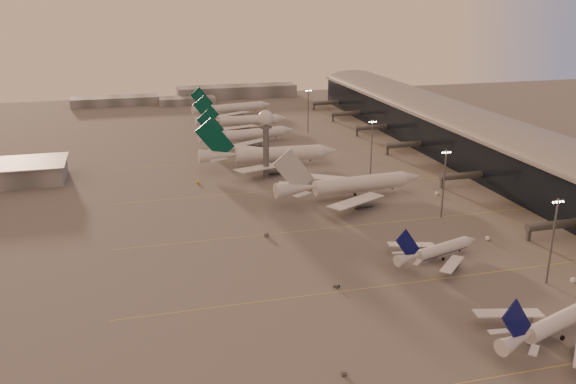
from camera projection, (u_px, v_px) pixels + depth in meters
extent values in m
plane|color=#514E4F|center=(352.00, 309.00, 156.52)|extent=(700.00, 700.00, 0.00)
cube|color=gold|center=(539.00, 369.00, 131.71)|extent=(180.00, 0.25, 0.02)
cube|color=gold|center=(438.00, 279.00, 172.99)|extent=(180.00, 0.25, 0.02)
cube|color=gold|center=(377.00, 223.00, 214.28)|extent=(180.00, 0.25, 0.02)
cube|color=gold|center=(335.00, 186.00, 255.56)|extent=(180.00, 0.25, 0.02)
cube|color=gold|center=(302.00, 156.00, 301.44)|extent=(180.00, 0.25, 0.02)
cube|color=black|center=(488.00, 148.00, 280.89)|extent=(36.00, 360.00, 18.00)
cylinder|color=gray|center=(490.00, 128.00, 278.06)|extent=(10.08, 360.00, 10.08)
cube|color=gray|center=(490.00, 128.00, 277.99)|extent=(40.00, 362.00, 0.80)
cylinder|color=#54565B|center=(556.00, 225.00, 200.75)|extent=(22.00, 2.80, 2.80)
cube|color=#54565B|center=(529.00, 234.00, 199.04)|extent=(1.20, 1.20, 4.40)
cylinder|color=#54565B|center=(464.00, 176.00, 253.96)|extent=(22.00, 2.80, 2.80)
cube|color=#54565B|center=(442.00, 183.00, 252.25)|extent=(1.20, 1.20, 4.40)
cylinder|color=#54565B|center=(406.00, 144.00, 305.34)|extent=(22.00, 2.80, 2.80)
cube|color=#54565B|center=(387.00, 150.00, 303.63)|extent=(1.20, 1.20, 4.40)
cylinder|color=#54565B|center=(374.00, 127.00, 343.87)|extent=(22.00, 2.80, 2.80)
cube|color=#54565B|center=(357.00, 132.00, 342.16)|extent=(1.20, 1.20, 4.40)
cylinder|color=#54565B|center=(348.00, 113.00, 382.40)|extent=(22.00, 2.80, 2.80)
cube|color=#54565B|center=(333.00, 118.00, 380.69)|extent=(1.20, 1.20, 4.40)
cylinder|color=#54565B|center=(328.00, 103.00, 419.10)|extent=(22.00, 2.80, 2.80)
cube|color=#54565B|center=(314.00, 107.00, 417.39)|extent=(1.20, 1.20, 4.40)
cylinder|color=#54565B|center=(266.00, 153.00, 264.37)|extent=(2.60, 2.60, 22.00)
cylinder|color=#54565B|center=(266.00, 127.00, 260.75)|extent=(5.20, 5.20, 1.20)
sphere|color=silver|center=(266.00, 118.00, 259.52)|extent=(6.40, 6.40, 6.40)
cylinder|color=#54565B|center=(266.00, 109.00, 258.36)|extent=(0.16, 0.16, 2.00)
cylinder|color=#54565B|center=(552.00, 242.00, 166.70)|extent=(0.56, 0.56, 25.00)
cube|color=#54565B|center=(558.00, 200.00, 162.92)|extent=(3.60, 0.25, 0.25)
sphere|color=#FFEABF|center=(553.00, 202.00, 162.69)|extent=(0.56, 0.56, 0.56)
sphere|color=#FFEABF|center=(557.00, 202.00, 162.93)|extent=(0.56, 0.56, 0.56)
sphere|color=#FFEABF|center=(560.00, 202.00, 163.17)|extent=(0.56, 0.56, 0.56)
sphere|color=#FFEABF|center=(563.00, 201.00, 163.42)|extent=(0.56, 0.56, 0.56)
cylinder|color=#54565B|center=(444.00, 184.00, 216.43)|extent=(0.56, 0.56, 25.00)
cube|color=#54565B|center=(447.00, 151.00, 212.65)|extent=(3.60, 0.25, 0.25)
sphere|color=#FFEABF|center=(443.00, 153.00, 212.41)|extent=(0.56, 0.56, 0.56)
sphere|color=#FFEABF|center=(445.00, 153.00, 212.66)|extent=(0.56, 0.56, 0.56)
sphere|color=#FFEABF|center=(448.00, 152.00, 212.90)|extent=(0.56, 0.56, 0.56)
sphere|color=#FFEABF|center=(450.00, 152.00, 213.14)|extent=(0.56, 0.56, 0.56)
cylinder|color=#54565B|center=(372.00, 148.00, 265.67)|extent=(0.56, 0.56, 25.00)
cube|color=#54565B|center=(373.00, 121.00, 261.90)|extent=(3.60, 0.25, 0.25)
sphere|color=#FFEABF|center=(369.00, 122.00, 261.66)|extent=(0.56, 0.56, 0.56)
sphere|color=#FFEABF|center=(372.00, 122.00, 261.90)|extent=(0.56, 0.56, 0.56)
sphere|color=#FFEABF|center=(374.00, 122.00, 262.14)|extent=(0.56, 0.56, 0.56)
sphere|color=#FFEABF|center=(376.00, 122.00, 262.39)|extent=(0.56, 0.56, 0.56)
cylinder|color=#54565B|center=(308.00, 111.00, 347.76)|extent=(0.56, 0.56, 25.00)
cube|color=#54565B|center=(308.00, 90.00, 343.98)|extent=(3.60, 0.25, 0.25)
sphere|color=#FFEABF|center=(306.00, 91.00, 343.74)|extent=(0.56, 0.56, 0.56)
sphere|color=#FFEABF|center=(307.00, 91.00, 343.98)|extent=(0.56, 0.56, 0.56)
sphere|color=#FFEABF|center=(309.00, 91.00, 344.23)|extent=(0.56, 0.56, 0.56)
sphere|color=#FFEABF|center=(311.00, 91.00, 344.47)|extent=(0.56, 0.56, 0.56)
cube|color=#5A5D61|center=(115.00, 101.00, 434.56)|extent=(60.00, 18.00, 6.00)
cube|color=#5A5D61|center=(237.00, 92.00, 465.16)|extent=(90.00, 20.00, 9.00)
cube|color=#5A5D61|center=(187.00, 101.00, 437.71)|extent=(40.00, 15.00, 5.00)
cylinder|color=silver|center=(559.00, 323.00, 143.73)|extent=(23.60, 11.66, 4.02)
cylinder|color=#090C5B|center=(559.00, 326.00, 144.01)|extent=(22.78, 10.44, 2.89)
cone|color=silver|center=(515.00, 343.00, 134.60)|extent=(10.68, 7.09, 4.02)
cube|color=silver|center=(508.00, 315.00, 148.60)|extent=(17.48, 6.44, 1.26)
cylinder|color=slate|center=(523.00, 323.00, 148.88)|extent=(5.18, 3.99, 2.61)
cube|color=slate|center=(523.00, 318.00, 148.53)|extent=(0.39, 0.36, 1.61)
cube|color=#090C5B|center=(516.00, 324.00, 132.77)|extent=(10.52, 4.03, 11.98)
cube|color=silver|center=(534.00, 352.00, 131.00)|extent=(4.43, 4.46, 0.26)
cube|color=silver|center=(498.00, 334.00, 138.17)|extent=(4.74, 2.22, 0.26)
cylinder|color=black|center=(544.00, 331.00, 145.38)|extent=(1.27, 0.89, 1.16)
cylinder|color=black|center=(562.00, 340.00, 141.73)|extent=(1.27, 0.89, 1.16)
cylinder|color=silver|center=(443.00, 250.00, 185.38)|extent=(20.32, 9.42, 3.44)
cylinder|color=#090C5B|center=(442.00, 252.00, 185.62)|extent=(19.64, 8.38, 2.48)
cone|color=silver|center=(470.00, 242.00, 191.54)|extent=(4.78, 4.47, 3.44)
cone|color=silver|center=(408.00, 259.00, 177.92)|extent=(9.13, 5.86, 3.44)
cube|color=silver|center=(452.00, 266.00, 176.25)|extent=(12.65, 12.84, 1.08)
cylinder|color=slate|center=(452.00, 266.00, 179.60)|extent=(4.41, 3.32, 2.24)
cube|color=slate|center=(453.00, 263.00, 179.30)|extent=(0.33, 0.30, 1.38)
cube|color=silver|center=(411.00, 246.00, 189.81)|extent=(15.01, 5.96, 1.08)
cylinder|color=slate|center=(421.00, 251.00, 189.96)|extent=(4.41, 3.32, 2.24)
cube|color=slate|center=(421.00, 248.00, 189.66)|extent=(0.33, 0.30, 1.38)
cube|color=#090C5B|center=(408.00, 246.00, 176.36)|extent=(9.10, 3.17, 10.27)
cube|color=silver|center=(417.00, 264.00, 174.77)|extent=(3.85, 3.77, 0.23)
cube|color=silver|center=(399.00, 254.00, 181.04)|extent=(4.09, 2.02, 0.23)
cylinder|color=black|center=(460.00, 252.00, 190.04)|extent=(0.45, 0.45, 0.91)
cylinder|color=black|center=(433.00, 256.00, 186.87)|extent=(1.09, 0.73, 1.00)
cylinder|color=black|center=(443.00, 260.00, 183.67)|extent=(1.09, 0.73, 1.00)
cylinder|color=silver|center=(360.00, 186.00, 241.10)|extent=(38.85, 9.38, 6.01)
cylinder|color=silver|center=(360.00, 190.00, 241.53)|extent=(37.93, 7.64, 4.33)
cone|color=silver|center=(411.00, 181.00, 248.53)|extent=(7.95, 6.64, 6.01)
cone|color=silver|center=(295.00, 192.00, 232.04)|extent=(16.60, 7.41, 6.01)
cube|color=silver|center=(356.00, 204.00, 224.13)|extent=(26.63, 20.42, 1.78)
cylinder|color=slate|center=(363.00, 206.00, 229.77)|extent=(7.76, 4.55, 3.91)
cube|color=slate|center=(363.00, 202.00, 229.34)|extent=(0.31, 0.27, 2.40)
cube|color=silver|center=(322.00, 180.00, 252.68)|extent=(27.92, 16.65, 1.78)
cylinder|color=slate|center=(336.00, 187.00, 251.57)|extent=(7.76, 4.55, 3.91)
cube|color=slate|center=(336.00, 184.00, 251.14)|extent=(0.31, 0.27, 2.40)
cube|color=#B6B9BF|center=(294.00, 174.00, 229.54)|extent=(16.63, 1.81, 17.84)
cube|color=silver|center=(302.00, 198.00, 225.25)|extent=(7.82, 6.23, 0.24)
cube|color=silver|center=(288.00, 186.00, 238.53)|extent=(7.95, 5.27, 0.24)
cylinder|color=black|center=(392.00, 191.00, 246.99)|extent=(0.48, 0.48, 0.97)
cylinder|color=black|center=(350.00, 194.00, 243.15)|extent=(1.11, 0.58, 1.07)
cylinder|color=black|center=(355.00, 198.00, 239.34)|extent=(1.11, 0.58, 1.07)
cylinder|color=silver|center=(279.00, 156.00, 283.16)|extent=(40.30, 7.91, 6.47)
cylinder|color=silver|center=(279.00, 159.00, 283.62)|extent=(39.43, 6.07, 4.66)
cone|color=silver|center=(328.00, 153.00, 288.19)|extent=(7.99, 6.74, 6.47)
cone|color=silver|center=(217.00, 158.00, 276.93)|extent=(17.04, 7.07, 6.47)
cube|color=silver|center=(265.00, 170.00, 265.83)|extent=(29.13, 18.80, 1.91)
cylinder|color=slate|center=(274.00, 173.00, 271.39)|extent=(7.91, 4.48, 4.20)
cube|color=slate|center=(274.00, 169.00, 270.91)|extent=(0.34, 0.29, 2.59)
cube|color=silver|center=(252.00, 151.00, 297.05)|extent=(28.57, 20.42, 1.91)
cylinder|color=slate|center=(263.00, 158.00, 295.23)|extent=(7.91, 4.48, 4.20)
cube|color=slate|center=(263.00, 155.00, 294.75)|extent=(0.34, 0.29, 2.59)
cube|color=#033D33|center=(215.00, 142.00, 274.32)|extent=(17.79, 1.03, 19.14)
cube|color=silver|center=(219.00, 162.00, 269.63)|extent=(8.27, 5.81, 0.28)
cube|color=silver|center=(215.00, 154.00, 284.00)|extent=(8.22, 6.22, 0.28)
cylinder|color=black|center=(310.00, 163.00, 287.63)|extent=(0.56, 0.56, 1.11)
cylinder|color=black|center=(271.00, 164.00, 286.00)|extent=(1.25, 0.60, 1.23)
cylinder|color=black|center=(273.00, 166.00, 281.46)|extent=(1.25, 0.60, 1.23)
cylinder|color=silver|center=(254.00, 136.00, 327.02)|extent=(33.81, 11.85, 5.39)
cylinder|color=silver|center=(254.00, 138.00, 327.41)|extent=(32.86, 10.24, 3.88)
cone|color=silver|center=(288.00, 132.00, 335.38)|extent=(7.40, 6.55, 5.39)
cone|color=silver|center=(212.00, 139.00, 316.88)|extent=(14.80, 8.04, 5.39)
cube|color=silver|center=(250.00, 145.00, 311.90)|extent=(22.32, 19.72, 1.59)
cylinder|color=slate|center=(255.00, 146.00, 317.14)|extent=(7.03, 4.71, 3.50)
cube|color=slate|center=(255.00, 144.00, 316.74)|extent=(0.32, 0.28, 2.16)
cube|color=silver|center=(231.00, 134.00, 335.84)|extent=(24.85, 12.34, 1.59)
cylinder|color=slate|center=(240.00, 138.00, 335.42)|extent=(7.03, 4.71, 3.50)
cube|color=slate|center=(240.00, 136.00, 335.02)|extent=(0.32, 0.28, 2.16)
cube|color=#033D33|center=(211.00, 127.00, 314.56)|extent=(14.60, 3.23, 15.94)
cube|color=silver|center=(216.00, 141.00, 311.23)|extent=(6.61, 5.85, 0.23)
cube|color=silver|center=(208.00, 136.00, 322.24)|extent=(6.87, 3.98, 0.23)
cylinder|color=black|center=(276.00, 139.00, 333.40)|extent=(0.46, 0.46, 0.93)
cylinder|color=black|center=(248.00, 141.00, 328.67)|extent=(1.09, 0.66, 1.02)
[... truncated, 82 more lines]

